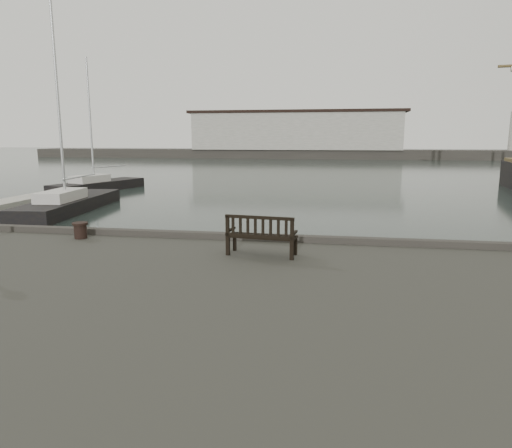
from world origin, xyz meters
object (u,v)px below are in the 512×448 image
Objects in this scene: yacht_c at (70,207)px; yacht_d at (99,188)px; bench at (262,243)px; bollard_left at (80,230)px.

yacht_c is 1.20× the size of yacht_d.
bollard_left is (-5.56, 1.06, -0.08)m from bench.
yacht_c reaches higher than bench.
bollard_left is 16.45m from yacht_c.
bollard_left is 0.03× the size of yacht_c.
bench is 20.76m from yacht_c.
yacht_c is at bearing -53.79° from yacht_d.
bench is 3.81× the size of bollard_left.
yacht_d reaches higher than bench.
bench is 5.66m from bollard_left.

